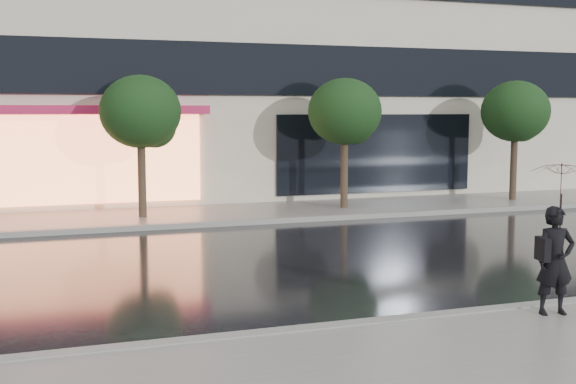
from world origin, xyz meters
name	(u,v)px	position (x,y,z in m)	size (l,w,h in m)	color
ground	(419,304)	(0.00, 0.00, 0.00)	(120.00, 120.00, 0.00)	black
sidewalk_near	(557,370)	(0.00, -3.25, 0.06)	(60.00, 4.50, 0.12)	slate
sidewalk_far	(246,213)	(0.00, 10.25, 0.06)	(60.00, 3.50, 0.12)	slate
curb_near	(453,316)	(0.00, -1.00, 0.07)	(60.00, 0.25, 0.14)	gray
curb_far	(263,221)	(0.00, 8.50, 0.07)	(60.00, 0.25, 0.14)	gray
bg_building_right	(570,30)	(26.00, 28.00, 8.00)	(12.00, 12.00, 16.00)	#4C4C54
tree_mid_west	(143,114)	(-2.94, 10.03, 2.92)	(2.20, 2.20, 3.99)	#33261C
tree_mid_east	(346,114)	(3.06, 10.03, 2.92)	(2.20, 2.20, 3.99)	#33261C
tree_far_east	(516,114)	(9.06, 10.03, 2.92)	(2.20, 2.20, 3.99)	#33261C
pedestrian_with_umbrella	(559,215)	(1.38, -1.51, 1.56)	(1.00, 1.02, 2.20)	black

